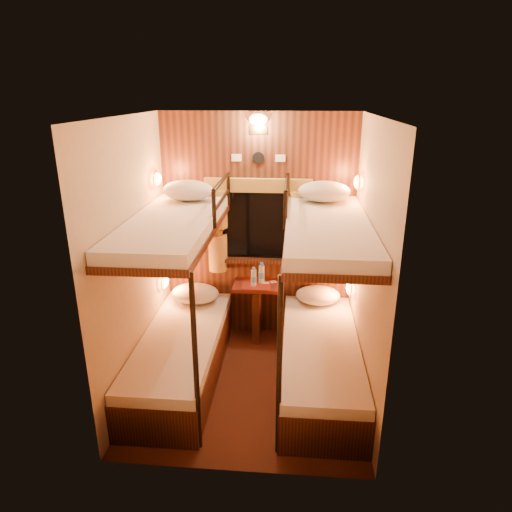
# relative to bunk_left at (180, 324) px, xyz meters

# --- Properties ---
(floor) EXTENTS (2.10, 2.10, 0.00)m
(floor) POSITION_rel_bunk_left_xyz_m (0.65, -0.07, -0.56)
(floor) COLOR #3E1911
(floor) RESTS_ON ground
(ceiling) EXTENTS (2.10, 2.10, 0.00)m
(ceiling) POSITION_rel_bunk_left_xyz_m (0.65, -0.07, 1.84)
(ceiling) COLOR silver
(ceiling) RESTS_ON wall_back
(wall_back) EXTENTS (2.40, 0.00, 2.40)m
(wall_back) POSITION_rel_bunk_left_xyz_m (0.65, 0.98, 0.64)
(wall_back) COLOR #C6B293
(wall_back) RESTS_ON floor
(wall_front) EXTENTS (2.40, 0.00, 2.40)m
(wall_front) POSITION_rel_bunk_left_xyz_m (0.65, -1.12, 0.64)
(wall_front) COLOR #C6B293
(wall_front) RESTS_ON floor
(wall_left) EXTENTS (0.00, 2.40, 2.40)m
(wall_left) POSITION_rel_bunk_left_xyz_m (-0.35, -0.07, 0.64)
(wall_left) COLOR #C6B293
(wall_left) RESTS_ON floor
(wall_right) EXTENTS (0.00, 2.40, 2.40)m
(wall_right) POSITION_rel_bunk_left_xyz_m (1.65, -0.07, 0.64)
(wall_right) COLOR #C6B293
(wall_right) RESTS_ON floor
(back_panel) EXTENTS (2.00, 0.03, 2.40)m
(back_panel) POSITION_rel_bunk_left_xyz_m (0.65, 0.97, 0.64)
(back_panel) COLOR black
(back_panel) RESTS_ON floor
(bunk_left) EXTENTS (0.72, 1.90, 1.82)m
(bunk_left) POSITION_rel_bunk_left_xyz_m (0.00, 0.00, 0.00)
(bunk_left) COLOR black
(bunk_left) RESTS_ON floor
(bunk_right) EXTENTS (0.72, 1.90, 1.82)m
(bunk_right) POSITION_rel_bunk_left_xyz_m (1.30, 0.00, 0.00)
(bunk_right) COLOR black
(bunk_right) RESTS_ON floor
(window) EXTENTS (1.00, 0.12, 0.79)m
(window) POSITION_rel_bunk_left_xyz_m (0.65, 0.94, 0.62)
(window) COLOR black
(window) RESTS_ON back_panel
(curtains) EXTENTS (1.10, 0.22, 1.00)m
(curtains) POSITION_rel_bunk_left_xyz_m (0.65, 0.90, 0.71)
(curtains) COLOR olive
(curtains) RESTS_ON back_panel
(back_fixtures) EXTENTS (0.54, 0.09, 0.48)m
(back_fixtures) POSITION_rel_bunk_left_xyz_m (0.65, 0.93, 1.69)
(back_fixtures) COLOR black
(back_fixtures) RESTS_ON back_panel
(reading_lamps) EXTENTS (2.00, 0.20, 1.25)m
(reading_lamps) POSITION_rel_bunk_left_xyz_m (0.65, 0.63, 0.68)
(reading_lamps) COLOR orange
(reading_lamps) RESTS_ON wall_left
(table) EXTENTS (0.50, 0.34, 0.66)m
(table) POSITION_rel_bunk_left_xyz_m (0.65, 0.78, -0.14)
(table) COLOR #541B13
(table) RESTS_ON floor
(bottle_left) EXTENTS (0.07, 0.07, 0.23)m
(bottle_left) POSITION_rel_bunk_left_xyz_m (0.69, 0.82, 0.19)
(bottle_left) COLOR #99BFE5
(bottle_left) RESTS_ON table
(bottle_right) EXTENTS (0.06, 0.06, 0.21)m
(bottle_right) POSITION_rel_bunk_left_xyz_m (0.62, 0.72, 0.18)
(bottle_right) COLOR #99BFE5
(bottle_right) RESTS_ON table
(sachet_a) EXTENTS (0.07, 0.06, 0.01)m
(sachet_a) POSITION_rel_bunk_left_xyz_m (0.74, 0.81, 0.09)
(sachet_a) COLOR silver
(sachet_a) RESTS_ON table
(sachet_b) EXTENTS (0.09, 0.08, 0.01)m
(sachet_b) POSITION_rel_bunk_left_xyz_m (0.82, 0.85, 0.09)
(sachet_b) COLOR silver
(sachet_b) RESTS_ON table
(pillow_lower_left) EXTENTS (0.51, 0.36, 0.20)m
(pillow_lower_left) POSITION_rel_bunk_left_xyz_m (-0.00, 0.69, -0.00)
(pillow_lower_left) COLOR silver
(pillow_lower_left) RESTS_ON bunk_left
(pillow_lower_right) EXTENTS (0.47, 0.33, 0.18)m
(pillow_lower_right) POSITION_rel_bunk_left_xyz_m (1.30, 0.77, -0.01)
(pillow_lower_right) COLOR silver
(pillow_lower_right) RESTS_ON bunk_right
(pillow_upper_left) EXTENTS (0.49, 0.35, 0.19)m
(pillow_upper_left) POSITION_rel_bunk_left_xyz_m (-0.00, 0.60, 1.12)
(pillow_upper_left) COLOR silver
(pillow_upper_left) RESTS_ON bunk_left
(pillow_upper_right) EXTENTS (0.50, 0.35, 0.19)m
(pillow_upper_right) POSITION_rel_bunk_left_xyz_m (1.30, 0.65, 1.13)
(pillow_upper_right) COLOR silver
(pillow_upper_right) RESTS_ON bunk_right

